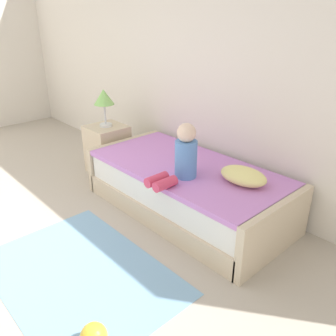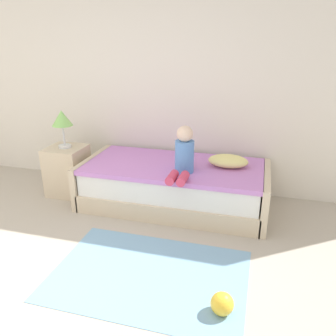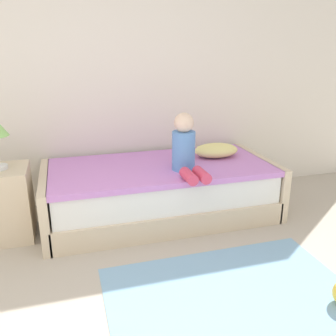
{
  "view_description": "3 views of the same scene",
  "coord_description": "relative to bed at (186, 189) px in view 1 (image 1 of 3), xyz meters",
  "views": [
    {
      "loc": [
        2.86,
        -0.25,
        1.87
      ],
      "look_at": [
        0.69,
        1.75,
        0.55
      ],
      "focal_mm": 37.34,
      "sensor_mm": 36.0,
      "label": 1
    },
    {
      "loc": [
        1.59,
        -1.51,
        1.84
      ],
      "look_at": [
        0.69,
        1.75,
        0.55
      ],
      "focal_mm": 36.59,
      "sensor_mm": 36.0,
      "label": 2
    },
    {
      "loc": [
        -0.13,
        -1.03,
        1.52
      ],
      "look_at": [
        0.69,
        1.75,
        0.55
      ],
      "focal_mm": 38.54,
      "sensor_mm": 36.0,
      "label": 3
    }
  ],
  "objects": [
    {
      "name": "pillow",
      "position": [
        0.59,
        0.1,
        0.32
      ],
      "size": [
        0.44,
        0.3,
        0.13
      ],
      "primitive_type": "ellipsoid",
      "color": "#F2E58C",
      "rests_on": "bed"
    },
    {
      "name": "wall_rear",
      "position": [
        -0.69,
        0.6,
        1.2
      ],
      "size": [
        7.2,
        0.1,
        2.9
      ],
      "primitive_type": "cube",
      "color": "silver",
      "rests_on": "ground"
    },
    {
      "name": "nightstand",
      "position": [
        -1.35,
        -0.04,
        0.05
      ],
      "size": [
        0.44,
        0.44,
        0.6
      ],
      "primitive_type": "cube",
      "color": "beige",
      "rests_on": "ground"
    },
    {
      "name": "table_lamp",
      "position": [
        -1.35,
        -0.04,
        0.69
      ],
      "size": [
        0.24,
        0.24,
        0.45
      ],
      "color": "silver",
      "rests_on": "nightstand"
    },
    {
      "name": "area_rug",
      "position": [
        0.13,
        -1.3,
        -0.24
      ],
      "size": [
        1.6,
        1.1,
        0.01
      ],
      "primitive_type": "cube",
      "color": "#7AA8CC",
      "rests_on": "ground"
    },
    {
      "name": "child_figure",
      "position": [
        0.16,
        -0.23,
        0.46
      ],
      "size": [
        0.2,
        0.51,
        0.5
      ],
      "color": "#598CD1",
      "rests_on": "bed"
    },
    {
      "name": "toy_ball",
      "position": [
        0.76,
        -1.56,
        -0.16
      ],
      "size": [
        0.17,
        0.17,
        0.17
      ],
      "primitive_type": "sphere",
      "color": "yellow",
      "rests_on": "ground"
    },
    {
      "name": "bed",
      "position": [
        0.0,
        0.0,
        0.0
      ],
      "size": [
        2.11,
        1.0,
        0.5
      ],
      "color": "beige",
      "rests_on": "ground"
    }
  ]
}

